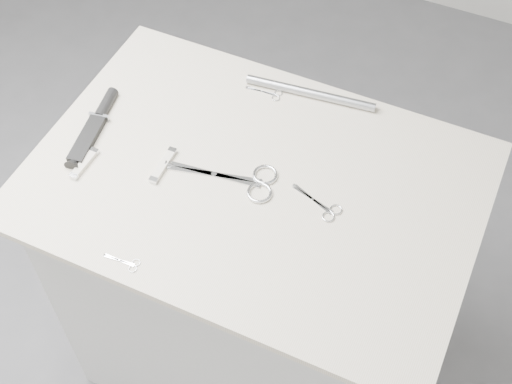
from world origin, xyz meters
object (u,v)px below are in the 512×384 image
at_px(sheathed_knife, 96,123).
at_px(pocket_knife_b, 84,163).
at_px(tiny_scissors, 126,263).
at_px(metal_rail, 310,93).
at_px(pocket_knife_a, 163,165).
at_px(large_shears, 245,180).
at_px(plinth, 255,286).
at_px(embroidery_scissors_b, 269,94).
at_px(embroidery_scissors_a, 324,207).

height_order(sheathed_knife, pocket_knife_b, sheathed_knife).
xyz_separation_m(tiny_scissors, sheathed_knife, (-0.26, 0.30, 0.01)).
xyz_separation_m(sheathed_knife, metal_rail, (0.42, 0.30, 0.00)).
bearing_deg(pocket_knife_a, large_shears, -79.79).
xyz_separation_m(pocket_knife_a, pocket_knife_b, (-0.16, -0.07, -0.00)).
relative_size(plinth, sheathed_knife, 3.81).
height_order(large_shears, metal_rail, metal_rail).
bearing_deg(large_shears, pocket_knife_a, -178.20).
relative_size(plinth, embroidery_scissors_b, 9.84).
bearing_deg(embroidery_scissors_a, sheathed_knife, -161.42).
relative_size(large_shears, embroidery_scissors_b, 2.77).
distance_m(plinth, pocket_knife_b, 0.61).
relative_size(embroidery_scissors_b, sheathed_knife, 0.39).
distance_m(large_shears, pocket_knife_a, 0.19).
relative_size(tiny_scissors, sheathed_knife, 0.33).
bearing_deg(large_shears, embroidery_scissors_b, 92.62).
bearing_deg(embroidery_scissors_b, embroidery_scissors_a, -51.16).
relative_size(embroidery_scissors_a, metal_rail, 0.38).
bearing_deg(metal_rail, embroidery_scissors_b, -159.72).
distance_m(embroidery_scissors_b, tiny_scissors, 0.57).
height_order(embroidery_scissors_b, pocket_knife_a, pocket_knife_a).
bearing_deg(embroidery_scissors_a, large_shears, -159.73).
bearing_deg(metal_rail, embroidery_scissors_a, -62.91).
distance_m(sheathed_knife, pocket_knife_b, 0.12).
xyz_separation_m(large_shears, embroidery_scissors_b, (-0.06, 0.27, -0.00)).
distance_m(plinth, tiny_scissors, 0.58).
relative_size(plinth, embroidery_scissors_a, 7.24).
height_order(plinth, sheathed_knife, sheathed_knife).
xyz_separation_m(tiny_scissors, metal_rail, (0.16, 0.60, 0.01)).
height_order(embroidery_scissors_a, embroidery_scissors_b, same).
height_order(tiny_scissors, sheathed_knife, sheathed_knife).
height_order(large_shears, tiny_scissors, large_shears).
bearing_deg(embroidery_scissors_b, pocket_knife_a, -115.66).
bearing_deg(embroidery_scissors_a, metal_rail, 135.68).
bearing_deg(pocket_knife_b, embroidery_scissors_b, -35.59).
bearing_deg(plinth, pocket_knife_a, -165.99).
relative_size(plinth, metal_rail, 2.78).
distance_m(large_shears, embroidery_scissors_b, 0.28).
distance_m(large_shears, sheathed_knife, 0.39).
bearing_deg(embroidery_scissors_b, metal_rail, 16.16).
xyz_separation_m(large_shears, pocket_knife_b, (-0.35, -0.11, 0.00)).
bearing_deg(embroidery_scissors_b, tiny_scissors, -100.89).
relative_size(large_shears, sheathed_knife, 1.07).
relative_size(large_shears, tiny_scissors, 3.24).
height_order(large_shears, pocket_knife_b, pocket_knife_b).
xyz_separation_m(plinth, sheathed_knife, (-0.41, -0.01, 0.48)).
bearing_deg(pocket_knife_b, pocket_knife_a, -65.48).
xyz_separation_m(embroidery_scissors_a, embroidery_scissors_b, (-0.25, 0.27, -0.00)).
bearing_deg(metal_rail, plinth, -92.75).
relative_size(embroidery_scissors_a, sheathed_knife, 0.53).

